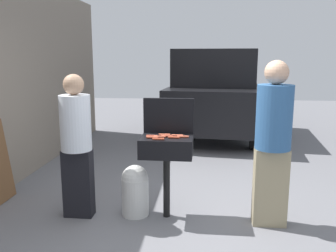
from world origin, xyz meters
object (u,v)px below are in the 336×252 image
Objects in this scene: hot_dog_3 at (174,137)px; hot_dog_2 at (152,136)px; hot_dog_7 at (160,137)px; person_left at (76,141)px; hot_dog_1 at (152,137)px; hot_dog_5 at (164,135)px; hot_dog_0 at (158,139)px; parked_minivan at (217,91)px; bbq_grill at (167,149)px; hot_dog_8 at (177,135)px; propane_tank at (135,189)px; hot_dog_4 at (167,136)px; hot_dog_6 at (183,137)px; person_right at (273,138)px.

hot_dog_2 is at bearing 170.08° from hot_dog_3.
person_left is at bearing -178.27° from hot_dog_7.
hot_dog_1 is 0.20m from hot_dog_5.
hot_dog_0 is 5.10m from parked_minivan.
bbq_grill is 7.46× the size of hot_dog_7.
hot_dog_8 is at bearing 11.32° from hot_dog_2.
hot_dog_0 is 1.00× the size of hot_dog_8.
hot_dog_0 is 0.75m from propane_tank.
parked_minivan is at bearing 81.88° from bbq_grill.
hot_dog_8 is at bearing 88.57° from parked_minivan.
hot_dog_1 and hot_dog_5 have the same top height.
hot_dog_0 is (-0.07, -0.16, 0.16)m from bbq_grill.
hot_dog_7 is at bearing -145.23° from hot_dog_4.
hot_dog_0 and hot_dog_6 have the same top height.
hot_dog_1 is 1.00× the size of hot_dog_2.
hot_dog_7 is at bearing -144.90° from bbq_grill.
hot_dog_3 is 0.03× the size of parked_minivan.
hot_dog_8 is (0.28, 0.13, 0.00)m from hot_dog_1.
person_right reaches higher than hot_dog_5.
hot_dog_0 is 0.28m from hot_dog_8.
hot_dog_6 is 0.03× the size of parked_minivan.
hot_dog_0 and hot_dog_8 have the same top height.
hot_dog_1 is 1.33m from person_right.
hot_dog_4 and hot_dog_5 have the same top height.
hot_dog_2 is 0.35m from hot_dog_6.
person_left reaches higher than hot_dog_0.
bbq_grill is 0.23m from hot_dog_2.
bbq_grill is 0.53× the size of person_right.
propane_tank is at bearing 177.29° from hot_dog_6.
hot_dog_6 is at bearing -5.79° from bbq_grill.
hot_dog_2 is 0.17m from hot_dog_4.
hot_dog_1 and hot_dog_8 have the same top height.
person_right reaches higher than propane_tank.
hot_dog_2 is 1.00× the size of hot_dog_4.
hot_dog_1 is at bearing 138.79° from hot_dog_0.
person_right is at bearing 100.83° from parked_minivan.
hot_dog_1 is 1.00× the size of hot_dog_3.
person_left is at bearing -174.35° from hot_dog_8.
hot_dog_4 is 0.03× the size of parked_minivan.
hot_dog_4 is 1.00× the size of hot_dog_5.
person_left is 5.26m from parked_minivan.
hot_dog_5 is at bearing 117.72° from bbq_grill.
hot_dog_7 is (-0.04, -0.11, 0.00)m from hot_dog_5.
hot_dog_8 is 0.21× the size of propane_tank.
hot_dog_8 is at bearing 15.85° from hot_dog_4.
person_left is 2.21m from person_right.
hot_dog_3 is 0.07× the size of person_right.
bbq_grill is 0.20m from hot_dog_3.
hot_dog_2 is 1.00× the size of hot_dog_7.
hot_dog_6 is at bearing 28.52° from hot_dog_0.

